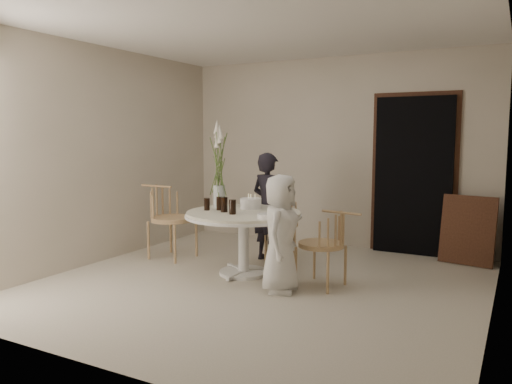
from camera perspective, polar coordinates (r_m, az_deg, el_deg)
The scene contains 18 objects.
ground at distance 5.47m, azimuth 0.51°, elevation -10.46°, with size 4.50×4.50×0.00m, color beige.
room_shell at distance 5.23m, azimuth 0.52°, elevation 6.78°, with size 4.50×4.50×4.50m.
doorway at distance 6.96m, azimuth 17.53°, elevation 1.72°, with size 1.00×0.10×2.10m, color black.
door_trim at distance 6.99m, azimuth 17.61°, elevation 2.23°, with size 1.12×0.03×2.22m, color #542F1C.
table at distance 5.70m, azimuth -1.44°, elevation -3.38°, with size 1.33×1.33×0.73m.
picture_frame at distance 6.71m, azimuth 23.04°, elevation -4.05°, with size 0.64×0.04×0.86m, color #542F1C.
chair_far at distance 6.64m, azimuth 2.80°, elevation -2.78°, with size 0.57×0.59×0.81m.
chair_right at distance 5.25m, azimuth 8.57°, elevation -5.18°, with size 0.54×0.51×0.83m.
chair_left at distance 6.63m, azimuth -10.44°, elevation -2.09°, with size 0.59×0.55×0.95m.
girl at distance 6.31m, azimuth 1.41°, elevation -1.74°, with size 0.50×0.33×1.38m, color black.
boy at distance 5.08m, azimuth 2.80°, elevation -4.76°, with size 0.59×0.38×1.21m, color silver.
birthday_cake at distance 5.90m, azimuth -0.61°, elevation -1.32°, with size 0.25×0.25×0.17m.
cola_tumbler_a at distance 5.65m, azimuth -3.67°, elevation -1.43°, with size 0.08×0.08×0.17m, color black.
cola_tumbler_b at distance 5.49m, azimuth -2.69°, elevation -1.71°, with size 0.08×0.08×0.16m, color black.
cola_tumbler_c at distance 5.80m, azimuth -5.63°, elevation -1.40°, with size 0.07×0.07×0.14m, color black.
cola_tumbler_d at distance 5.80m, azimuth -4.19°, elevation -1.30°, with size 0.07×0.07×0.16m, color black.
plate_stack at distance 5.20m, azimuth 1.27°, elevation -2.79°, with size 0.20×0.20×0.05m, color white.
flower_vase at distance 6.00m, azimuth -4.26°, elevation 2.98°, with size 0.14×0.14×1.05m.
Camera 1 is at (2.43, -4.63, 1.60)m, focal length 35.00 mm.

